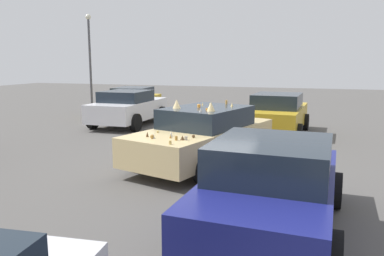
{
  "coord_description": "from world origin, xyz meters",
  "views": [
    {
      "loc": [
        -9.22,
        -2.73,
        2.57
      ],
      "look_at": [
        0.0,
        0.3,
        0.9
      ],
      "focal_mm": 36.13,
      "sensor_mm": 36.0,
      "label": 1
    }
  ],
  "objects_px": {
    "parked_sedan_row_back_center": "(278,114)",
    "parked_sedan_near_left": "(132,101)",
    "parked_sedan_far_left": "(271,185)",
    "art_car_decorated": "(204,135)",
    "parked_sedan_behind_right": "(128,108)",
    "lot_lamp_post": "(90,54)"
  },
  "relations": [
    {
      "from": "parked_sedan_far_left",
      "to": "parked_sedan_row_back_center",
      "type": "distance_m",
      "value": 8.15
    },
    {
      "from": "parked_sedan_behind_right",
      "to": "parked_sedan_row_back_center",
      "type": "distance_m",
      "value": 5.97
    },
    {
      "from": "parked_sedan_row_back_center",
      "to": "lot_lamp_post",
      "type": "xyz_separation_m",
      "value": [
        4.03,
        10.18,
        2.24
      ]
    },
    {
      "from": "parked_sedan_far_left",
      "to": "parked_sedan_behind_right",
      "type": "height_order",
      "value": "parked_sedan_far_left"
    },
    {
      "from": "parked_sedan_row_back_center",
      "to": "parked_sedan_near_left",
      "type": "relative_size",
      "value": 0.99
    },
    {
      "from": "parked_sedan_behind_right",
      "to": "parked_sedan_near_left",
      "type": "xyz_separation_m",
      "value": [
        2.73,
        1.2,
        -0.05
      ]
    },
    {
      "from": "lot_lamp_post",
      "to": "parked_sedan_near_left",
      "type": "bearing_deg",
      "value": -111.55
    },
    {
      "from": "art_car_decorated",
      "to": "parked_sedan_row_back_center",
      "type": "relative_size",
      "value": 1.19
    },
    {
      "from": "art_car_decorated",
      "to": "parked_sedan_near_left",
      "type": "distance_m",
      "value": 9.46
    },
    {
      "from": "parked_sedan_far_left",
      "to": "parked_sedan_near_left",
      "type": "distance_m",
      "value": 13.51
    },
    {
      "from": "art_car_decorated",
      "to": "parked_sedan_behind_right",
      "type": "bearing_deg",
      "value": -119.91
    },
    {
      "from": "parked_sedan_behind_right",
      "to": "parked_sedan_near_left",
      "type": "bearing_deg",
      "value": 23.97
    },
    {
      "from": "parked_sedan_near_left",
      "to": "lot_lamp_post",
      "type": "distance_m",
      "value": 3.97
    },
    {
      "from": "parked_sedan_behind_right",
      "to": "lot_lamp_post",
      "type": "distance_m",
      "value": 6.17
    },
    {
      "from": "art_car_decorated",
      "to": "parked_sedan_behind_right",
      "type": "height_order",
      "value": "art_car_decorated"
    },
    {
      "from": "art_car_decorated",
      "to": "parked_sedan_far_left",
      "type": "height_order",
      "value": "art_car_decorated"
    },
    {
      "from": "parked_sedan_row_back_center",
      "to": "parked_sedan_behind_right",
      "type": "bearing_deg",
      "value": 91.94
    },
    {
      "from": "parked_sedan_far_left",
      "to": "lot_lamp_post",
      "type": "bearing_deg",
      "value": 44.6
    },
    {
      "from": "art_car_decorated",
      "to": "parked_sedan_far_left",
      "type": "relative_size",
      "value": 1.17
    },
    {
      "from": "parked_sedan_far_left",
      "to": "art_car_decorated",
      "type": "bearing_deg",
      "value": 33.79
    },
    {
      "from": "parked_sedan_behind_right",
      "to": "art_car_decorated",
      "type": "bearing_deg",
      "value": -135.56
    },
    {
      "from": "parked_sedan_behind_right",
      "to": "lot_lamp_post",
      "type": "height_order",
      "value": "lot_lamp_post"
    }
  ]
}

